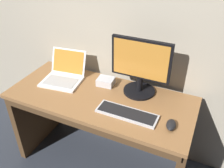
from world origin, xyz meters
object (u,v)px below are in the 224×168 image
(external_monitor, at_px, (140,67))
(computer_mouse, at_px, (171,125))
(external_drive_box, at_px, (106,81))
(laptop_white, at_px, (64,75))
(wired_keyboard, at_px, (127,113))

(external_monitor, relative_size, computer_mouse, 4.07)
(external_drive_box, bearing_deg, computer_mouse, -24.75)
(laptop_white, xyz_separation_m, external_monitor, (0.65, 0.08, 0.18))
(computer_mouse, distance_m, external_drive_box, 0.67)
(laptop_white, height_order, computer_mouse, laptop_white)
(computer_mouse, bearing_deg, external_drive_box, 149.45)
(computer_mouse, bearing_deg, wired_keyboard, 174.87)
(laptop_white, height_order, wired_keyboard, laptop_white)
(external_drive_box, bearing_deg, external_monitor, 0.78)
(computer_mouse, xyz_separation_m, external_drive_box, (-0.61, 0.28, 0.01))
(wired_keyboard, relative_size, external_drive_box, 3.22)
(external_monitor, distance_m, wired_keyboard, 0.36)
(laptop_white, relative_size, wired_keyboard, 0.84)
(laptop_white, distance_m, wired_keyboard, 0.69)
(external_monitor, xyz_separation_m, computer_mouse, (0.32, -0.29, -0.21))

